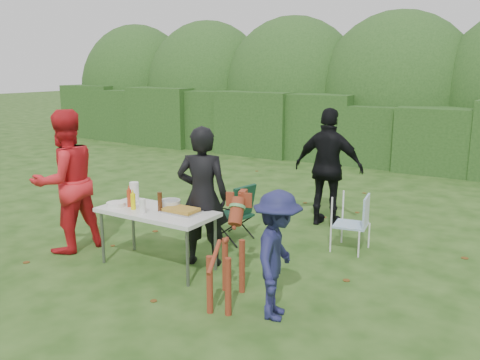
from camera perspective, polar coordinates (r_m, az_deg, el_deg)
The scene contains 20 objects.
ground at distance 6.58m, azimuth -6.26°, elevation -9.54°, with size 80.00×80.00×0.00m, color #1E4211.
hedge_row at distance 13.43m, azimuth 15.15°, elevation 5.25°, with size 22.00×1.40×1.70m, color #23471C.
shrub_backdrop at distance 14.90m, azimuth 17.13°, elevation 8.73°, with size 20.00×2.60×3.20m, color #3D6628.
folding_table at distance 6.38m, azimuth -9.31°, elevation -3.82°, with size 1.50×0.70×0.74m.
person_cook at distance 6.37m, azimuth -4.22°, elevation -1.85°, with size 0.65×0.42×1.77m, color black.
person_red_jacket at distance 7.22m, azimuth -18.98°, elevation -0.15°, with size 0.94×0.73×1.93m, color red.
person_black_puffy at distance 8.05m, azimuth 9.93°, elevation 1.38°, with size 1.09×0.45×1.86m, color black.
child at distance 5.07m, azimuth 4.19°, elevation -8.43°, with size 0.85×0.49×1.31m, color #1D1F4D.
dog at distance 5.41m, azimuth -1.53°, elevation -8.45°, with size 1.12×0.45×1.06m, color maroon, non-canonical shape.
camping_chair at distance 7.35m, azimuth -0.82°, elevation -3.56°, with size 0.53×0.53×0.85m, color #123926, non-canonical shape.
lawn_chair at distance 7.12m, azimuth 12.33°, elevation -4.67°, with size 0.47×0.47×0.79m, color #4A86B9, non-canonical shape.
food_tray at distance 6.23m, azimuth -6.62°, elevation -3.54°, with size 0.45×0.30×0.02m, color #B7B7BA.
focaccia_bread at distance 6.22m, azimuth -6.62°, elevation -3.30°, with size 0.40×0.26×0.04m, color #BB8B2E.
mustard_bottle at distance 6.43m, azimuth -11.91°, elevation -2.38°, with size 0.06×0.06×0.20m, color #FFF306.
ketchup_bottle at distance 6.56m, azimuth -12.32°, elevation -2.02°, with size 0.06×0.06×0.22m, color #BA3619.
beer_bottle at distance 6.29m, azimuth -8.99°, elevation -2.42°, with size 0.06×0.06×0.24m, color #47230F.
paper_towel_roll at distance 6.79m, azimuth -11.79°, elevation -1.32°, with size 0.12×0.12×0.26m, color white.
cup_stack at distance 6.24m, azimuth -10.90°, elevation -2.90°, with size 0.08×0.08×0.18m, color white.
pasta_bowl at distance 6.44m, azimuth -7.84°, elevation -2.67°, with size 0.26×0.26×0.10m, color silver.
plate_stack at distance 6.65m, azimuth -13.76°, elevation -2.65°, with size 0.24×0.24×0.05m, color white.
Camera 1 is at (3.79, -4.78, 2.48)m, focal length 38.00 mm.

